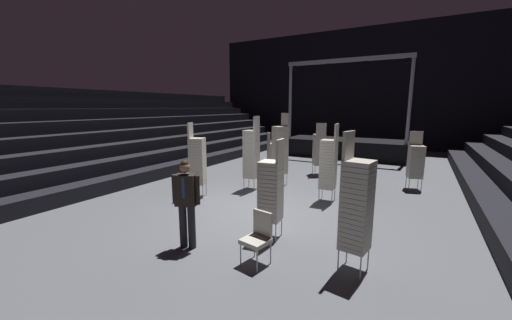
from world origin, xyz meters
TOP-DOWN VIEW (x-y plane):
  - ground_plane at (0.00, 0.00)m, footprint 22.00×30.00m
  - arena_end_wall at (0.00, 15.00)m, footprint 22.00×0.30m
  - bleacher_bank_left at (-8.00, 1.00)m, footprint 6.00×24.00m
  - stage_riser at (-0.00, 10.24)m, footprint 6.58×2.58m
  - man_with_tie at (-0.26, -2.48)m, footprint 0.57×0.35m
  - chair_stack_front_left at (1.34, 1.78)m, footprint 0.46×0.46m
  - chair_stack_front_right at (0.98, -1.26)m, footprint 0.48×0.48m
  - chair_stack_mid_left at (2.79, -1.73)m, footprint 0.50×0.50m
  - chair_stack_mid_right at (0.01, 5.13)m, footprint 0.61×0.61m
  - chair_stack_mid_centre at (3.54, 4.54)m, footprint 0.55×0.55m
  - chair_stack_rear_left at (-2.32, 0.28)m, footprint 0.58×0.58m
  - chair_stack_rear_right at (-0.73, 2.90)m, footprint 0.60×0.60m
  - chair_stack_rear_centre at (-1.85, 4.61)m, footprint 0.62×0.62m
  - chair_stack_aisle_left at (-1.29, 1.83)m, footprint 0.47×0.47m
  - loose_chair_near_man at (1.25, -2.30)m, footprint 0.51×0.51m

SIDE VIEW (x-z plane):
  - ground_plane at x=0.00m, z-range -0.10..0.00m
  - loose_chair_near_man at x=1.25m, z-range 0.06..1.01m
  - stage_riser at x=0.00m, z-range -2.01..3.20m
  - chair_stack_rear_centre at x=-1.85m, z-range 0.00..1.71m
  - chair_stack_mid_centre at x=3.54m, z-range 0.00..1.97m
  - man_with_tie at x=-0.26m, z-range 0.12..1.90m
  - chair_stack_front_right at x=0.98m, z-range 0.00..2.14m
  - chair_stack_mid_right at x=0.01m, z-range 0.00..2.14m
  - chair_stack_front_left at x=1.34m, z-range 0.00..2.30m
  - chair_stack_rear_left at x=-2.32m, z-range 0.00..2.30m
  - chair_stack_mid_left at x=2.79m, z-range 0.00..2.39m
  - chair_stack_aisle_left at x=-1.29m, z-range 0.00..2.47m
  - chair_stack_rear_right at x=-0.73m, z-range 0.00..2.56m
  - bleacher_bank_left at x=-8.00m, z-range 0.00..3.60m
  - arena_end_wall at x=0.00m, z-range 0.00..8.00m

